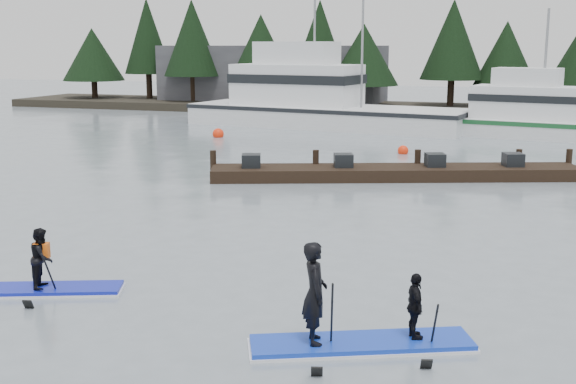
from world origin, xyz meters
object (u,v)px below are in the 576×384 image
(paddleboard_solo, at_px, (43,271))
(paddleboard_duo, at_px, (353,316))
(floating_dock, at_px, (395,173))
(fishing_boat_medium, at_px, (546,128))
(fishing_boat_large, at_px, (319,114))

(paddleboard_solo, distance_m, paddleboard_duo, 6.72)
(floating_dock, bearing_deg, fishing_boat_medium, 49.60)
(fishing_boat_medium, xyz_separation_m, paddleboard_solo, (-10.21, -30.30, -0.08))
(fishing_boat_large, relative_size, paddleboard_solo, 5.70)
(fishing_boat_large, height_order, floating_dock, fishing_boat_large)
(fishing_boat_large, distance_m, paddleboard_duo, 34.06)
(fishing_boat_large, bearing_deg, paddleboard_solo, -75.18)
(fishing_boat_medium, xyz_separation_m, paddleboard_duo, (-3.53, -31.02, 0.03))
(fishing_boat_large, relative_size, floating_dock, 1.30)
(fishing_boat_medium, distance_m, paddleboard_solo, 31.97)
(fishing_boat_medium, distance_m, floating_dock, 16.14)
(paddleboard_solo, bearing_deg, fishing_boat_medium, 50.22)
(floating_dock, bearing_deg, paddleboard_solo, -126.73)
(paddleboard_solo, relative_size, paddleboard_duo, 0.85)
(paddleboard_duo, bearing_deg, fishing_boat_large, 83.01)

